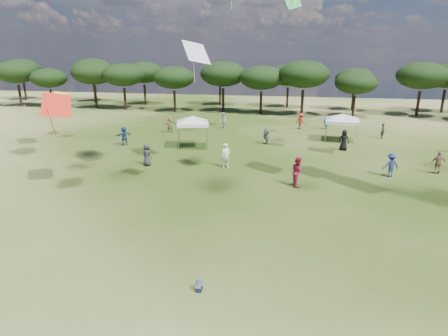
# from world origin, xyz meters

# --- Properties ---
(ground) EXTENTS (140.00, 140.00, 0.00)m
(ground) POSITION_xyz_m (0.00, 0.00, 0.00)
(ground) COLOR #395018
(ground) RESTS_ON ground
(tree_line) EXTENTS (108.78, 17.63, 7.77)m
(tree_line) POSITION_xyz_m (2.39, 47.41, 5.42)
(tree_line) COLOR black
(tree_line) RESTS_ON ground
(tent_left) EXTENTS (5.34, 5.34, 3.26)m
(tent_left) POSITION_xyz_m (-6.21, 22.45, 2.83)
(tent_left) COLOR gray
(tent_left) RESTS_ON ground
(tent_right) EXTENTS (6.23, 6.23, 3.01)m
(tent_right) POSITION_xyz_m (7.25, 28.29, 2.59)
(tent_right) COLOR gray
(tent_right) RESTS_ON ground
(toddler) EXTENTS (0.32, 0.36, 0.48)m
(toddler) POSITION_xyz_m (0.17, 1.59, 0.21)
(toddler) COLOR black
(toddler) RESTS_ON ground
(festival_crowd) EXTENTS (30.32, 21.85, 1.93)m
(festival_crowd) POSITION_xyz_m (0.81, 25.04, 0.88)
(festival_crowd) COLOR #2A637E
(festival_crowd) RESTS_ON ground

